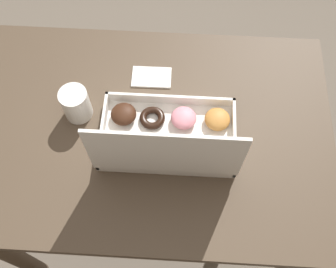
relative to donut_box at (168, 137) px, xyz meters
name	(u,v)px	position (x,y,z in m)	size (l,w,h in m)	color
ground_plane	(157,207)	(0.05, -0.05, -0.83)	(8.00, 8.00, 0.00)	#6B6054
dining_table	(151,148)	(0.05, -0.05, -0.18)	(1.03, 0.70, 0.78)	#4C3D2D
donut_box	(168,137)	(0.00, 0.00, 0.00)	(0.37, 0.23, 0.24)	silver
coffee_mug	(76,104)	(0.26, -0.09, 0.01)	(0.08, 0.08, 0.10)	white
paper_napkin	(152,77)	(0.06, -0.22, -0.04)	(0.12, 0.07, 0.01)	white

